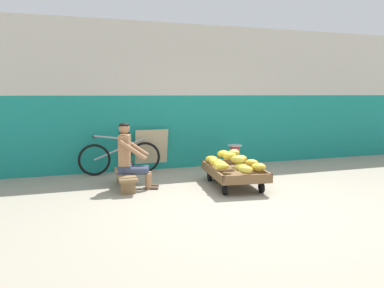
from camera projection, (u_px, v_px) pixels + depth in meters
The scene contains 11 objects.
ground_plane at pixel (243, 205), 5.53m from camera, with size 80.00×80.00×0.00m, color gray.
back_wall at pixel (181, 97), 8.29m from camera, with size 16.00×0.30×3.11m.
banana_cart at pixel (234, 173), 6.61m from camera, with size 1.01×1.53×0.36m.
banana_pile at pixel (232, 161), 6.54m from camera, with size 0.92×1.34×0.26m.
low_bench at pixel (125, 177), 6.50m from camera, with size 0.35×1.11×0.27m.
vendor_seated at pixel (130, 156), 6.45m from camera, with size 0.73×0.59×1.14m.
plastic_crate at pixel (235, 166), 7.70m from camera, with size 0.36×0.28×0.30m.
weighing_scale at pixel (235, 152), 7.66m from camera, with size 0.30×0.30×0.29m.
bicycle_near_left at pixel (120, 157), 7.63m from camera, with size 1.66×0.48×0.86m.
sign_board at pixel (151, 150), 8.02m from camera, with size 0.70×0.22×0.88m.
shopping_bag at pixel (241, 173), 7.24m from camera, with size 0.18×0.12×0.24m, color silver.
Camera 1 is at (-2.42, -4.84, 1.63)m, focal length 35.14 mm.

